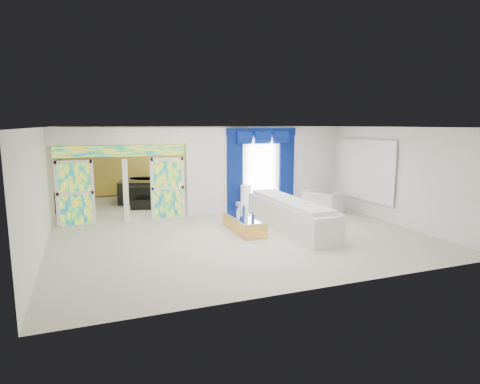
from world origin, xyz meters
name	(u,v)px	position (x,y,z in m)	size (l,w,h in m)	color
floor	(218,220)	(0.00, 0.00, 0.00)	(12.00, 12.00, 0.00)	#B7AF9E
dividing_wall	(266,169)	(2.15, 1.00, 1.50)	(5.70, 0.18, 3.00)	white
dividing_header	(121,136)	(-2.85, 1.00, 2.73)	(4.30, 0.18, 0.55)	white
stained_panel_left	(75,193)	(-4.28, 1.00, 1.00)	(0.95, 0.04, 2.00)	#994C3F
stained_panel_right	(168,188)	(-1.42, 1.00, 1.00)	(0.95, 0.04, 2.00)	#994C3F
stained_transom	(121,151)	(-2.85, 1.00, 2.25)	(4.00, 0.05, 0.35)	#994C3F
window_pane	(261,171)	(1.90, 0.90, 1.45)	(1.00, 0.02, 2.30)	white
blue_drape_left	(235,173)	(0.90, 0.87, 1.40)	(0.55, 0.10, 2.80)	#04124D
blue_drape_right	(286,171)	(2.90, 0.87, 1.40)	(0.55, 0.10, 2.80)	#04124D
blue_pelmet	(262,132)	(1.90, 0.87, 2.82)	(2.60, 0.12, 0.25)	#04124D
wall_mirror	(366,170)	(4.94, -1.00, 1.55)	(0.04, 2.70, 1.90)	white
gold_curtains	(178,160)	(0.00, 5.90, 1.50)	(9.70, 0.12, 2.90)	gold
white_sofa	(290,216)	(1.62, -1.88, 0.40)	(0.90, 4.20, 0.80)	silver
coffee_table	(244,224)	(0.27, -1.58, 0.22)	(0.65, 1.94, 0.43)	gold
console_table	(254,207)	(1.53, 0.67, 0.20)	(1.22, 0.38, 0.41)	white
table_lamp	(246,194)	(1.23, 0.67, 0.70)	(0.36, 0.36, 0.58)	white
armchair	(323,202)	(3.77, -0.27, 0.39)	(1.20, 1.05, 0.78)	silver
grand_piano	(138,191)	(-1.99, 4.28, 0.44)	(1.32, 1.73, 0.87)	black
piano_bench	(144,205)	(-1.99, 2.68, 0.16)	(0.94, 0.37, 0.31)	black
tv_console	(64,202)	(-4.71, 3.05, 0.38)	(0.52, 0.47, 0.75)	tan
chandelier	(131,136)	(-2.30, 3.40, 2.65)	(0.60, 0.60, 0.60)	gold
decanters	(244,214)	(0.27, -1.59, 0.52)	(0.20, 1.26, 0.28)	navy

